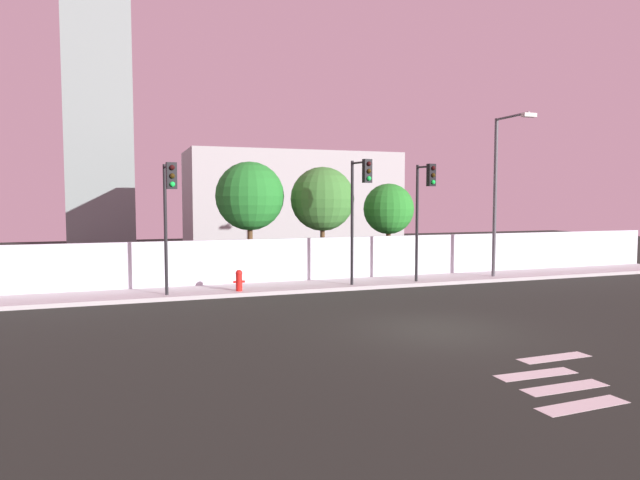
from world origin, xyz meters
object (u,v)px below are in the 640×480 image
object	(u,v)px
traffic_light_left	(169,200)
roadside_tree_midleft	(322,199)
roadside_tree_midright	(389,209)
street_lamp_curbside	(500,183)
traffic_light_center	(425,197)
fire_hydrant	(239,280)
roadside_tree_leftmost	(250,196)
traffic_light_right	(360,195)

from	to	relation	value
traffic_light_left	roadside_tree_midleft	xyz separation A→B (m)	(6.93, 3.47, 0.03)
roadside_tree_midright	street_lamp_curbside	bearing A→B (deg)	-37.36
traffic_light_left	roadside_tree_midright	bearing A→B (deg)	18.78
traffic_light_center	fire_hydrant	bearing A→B (deg)	176.89
fire_hydrant	roadside_tree_leftmost	distance (m)	4.41
fire_hydrant	traffic_light_center	bearing A→B (deg)	-3.11
fire_hydrant	roadside_tree_midright	world-z (taller)	roadside_tree_midright
traffic_light_right	roadside_tree_midright	world-z (taller)	traffic_light_right
traffic_light_left	traffic_light_right	bearing A→B (deg)	0.40
traffic_light_center	street_lamp_curbside	bearing A→B (deg)	4.76
roadside_tree_leftmost	roadside_tree_midright	distance (m)	6.60
traffic_light_center	roadside_tree_midleft	world-z (taller)	roadside_tree_midleft
traffic_light_left	traffic_light_center	bearing A→B (deg)	0.89
traffic_light_left	fire_hydrant	size ratio (longest dim) A/B	5.84
roadside_tree_leftmost	roadside_tree_midleft	distance (m)	3.30
traffic_light_left	traffic_light_right	distance (m)	7.26
traffic_light_center	roadside_tree_leftmost	size ratio (longest dim) A/B	0.94
roadside_tree_midleft	roadside_tree_midright	bearing A→B (deg)	0.00
traffic_light_center	fire_hydrant	world-z (taller)	traffic_light_center
roadside_tree_leftmost	roadside_tree_midright	xyz separation A→B (m)	(6.58, 0.00, -0.58)
street_lamp_curbside	roadside_tree_midleft	xyz separation A→B (m)	(-7.19, 2.99, -0.72)
traffic_light_center	street_lamp_curbside	world-z (taller)	street_lamp_curbside
roadside_tree_leftmost	traffic_light_center	bearing A→B (deg)	-26.78
roadside_tree_midleft	street_lamp_curbside	bearing A→B (deg)	-22.56
traffic_light_center	roadside_tree_midleft	xyz separation A→B (m)	(-3.26, 3.31, -0.08)
roadside_tree_midleft	traffic_light_center	bearing A→B (deg)	-45.44
traffic_light_left	roadside_tree_midright	size ratio (longest dim) A/B	1.08
street_lamp_curbside	roadside_tree_midleft	bearing A→B (deg)	157.44
fire_hydrant	roadside_tree_leftmost	world-z (taller)	roadside_tree_leftmost
street_lamp_curbside	roadside_tree_leftmost	bearing A→B (deg)	164.11
street_lamp_curbside	roadside_tree_midleft	world-z (taller)	street_lamp_curbside
roadside_tree_leftmost	roadside_tree_midright	bearing A→B (deg)	0.00
traffic_light_left	roadside_tree_leftmost	world-z (taller)	roadside_tree_leftmost
street_lamp_curbside	roadside_tree_midright	size ratio (longest dim) A/B	1.62
traffic_light_right	roadside_tree_leftmost	xyz separation A→B (m)	(-3.63, 3.42, -0.04)
traffic_light_center	traffic_light_left	bearing A→B (deg)	-179.11
street_lamp_curbside	fire_hydrant	bearing A→B (deg)	179.57
traffic_light_right	roadside_tree_leftmost	world-z (taller)	roadside_tree_leftmost
traffic_light_right	street_lamp_curbside	world-z (taller)	street_lamp_curbside
traffic_light_right	street_lamp_curbside	distance (m)	6.90
traffic_light_left	roadside_tree_midright	distance (m)	10.79
fire_hydrant	roadside_tree_midleft	size ratio (longest dim) A/B	0.16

